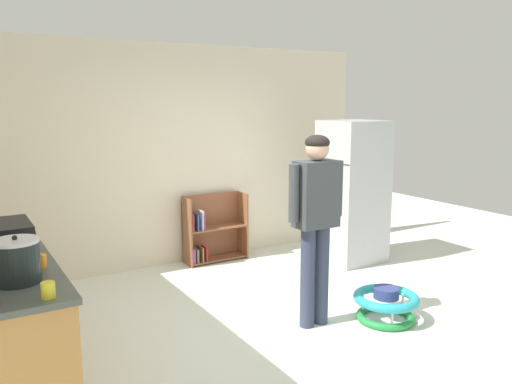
{
  "coord_description": "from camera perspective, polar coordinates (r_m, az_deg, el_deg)",
  "views": [
    {
      "loc": [
        -2.48,
        -3.61,
        2.02
      ],
      "look_at": [
        0.07,
        0.62,
        1.15
      ],
      "focal_mm": 36.32,
      "sensor_mm": 36.0,
      "label": 1
    }
  ],
  "objects": [
    {
      "name": "white_cup",
      "position": [
        4.37,
        -24.31,
        -5.1
      ],
      "size": [
        0.08,
        0.08,
        0.09
      ],
      "primitive_type": "cylinder",
      "color": "white",
      "rests_on": "kitchen_counter"
    },
    {
      "name": "refrigerator",
      "position": [
        6.63,
        10.56,
        0.04
      ],
      "size": [
        0.73,
        0.68,
        1.78
      ],
      "color": "#B7BABF",
      "rests_on": "ground"
    },
    {
      "name": "crock_pot",
      "position": [
        3.57,
        -24.88,
        -6.92
      ],
      "size": [
        0.29,
        0.29,
        0.31
      ],
      "color": "black",
      "rests_on": "kitchen_counter"
    },
    {
      "name": "ground_plane",
      "position": [
        4.83,
        3.21,
        -14.75
      ],
      "size": [
        12.0,
        12.0,
        0.0
      ],
      "primitive_type": "plane",
      "color": "silver",
      "rests_on": "ground"
    },
    {
      "name": "yellow_cup",
      "position": [
        3.26,
        -21.92,
        -10.0
      ],
      "size": [
        0.08,
        0.08,
        0.09
      ],
      "primitive_type": "cylinder",
      "color": "yellow",
      "rests_on": "kitchen_counter"
    },
    {
      "name": "orange_cup",
      "position": [
        3.84,
        -22.66,
        -7.03
      ],
      "size": [
        0.08,
        0.08,
        0.09
      ],
      "primitive_type": "cylinder",
      "color": "orange",
      "rests_on": "kitchen_counter"
    },
    {
      "name": "back_wall",
      "position": [
        6.47,
        -8.36,
        3.99
      ],
      "size": [
        5.2,
        0.06,
        2.7
      ],
      "primitive_type": "cube",
      "color": "beige",
      "rests_on": "ground"
    },
    {
      "name": "microwave",
      "position": [
        4.06,
        -26.0,
        -5.01
      ],
      "size": [
        0.37,
        0.48,
        0.28
      ],
      "color": "black",
      "rests_on": "kitchen_counter"
    },
    {
      "name": "kitchen_counter",
      "position": [
        4.2,
        -25.52,
        -12.97
      ],
      "size": [
        0.65,
        1.89,
        0.9
      ],
      "color": "#B87D3F",
      "rests_on": "ground"
    },
    {
      "name": "baby_walker",
      "position": [
        5.06,
        14.11,
        -11.91
      ],
      "size": [
        0.6,
        0.6,
        0.32
      ],
      "color": "#268E42",
      "rests_on": "ground"
    },
    {
      "name": "standing_person",
      "position": [
        4.6,
        6.62,
        -2.26
      ],
      "size": [
        0.57,
        0.22,
        1.73
      ],
      "color": "#343C56",
      "rests_on": "ground"
    },
    {
      "name": "bookshelf",
      "position": [
        6.62,
        -4.97,
        -4.41
      ],
      "size": [
        0.8,
        0.28,
        0.85
      ],
      "color": "brown",
      "rests_on": "ground"
    }
  ]
}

